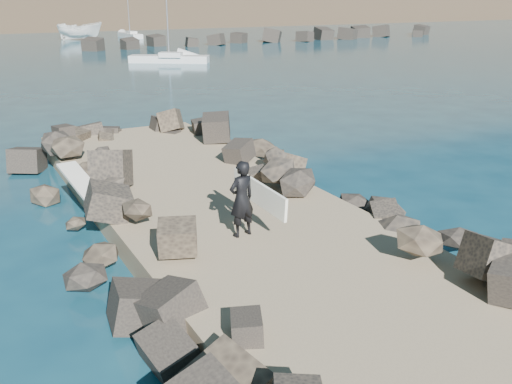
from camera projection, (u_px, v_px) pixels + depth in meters
ground at (237, 236)px, 14.58m from camera, size 800.00×800.00×0.00m
jetty at (277, 255)px, 12.82m from camera, size 6.00×26.00×0.60m
riprap_left at (145, 266)px, 11.86m from camera, size 2.60×22.00×1.00m
riprap_right at (365, 217)px, 14.48m from camera, size 2.60×22.00×1.00m
breakwater_secondary at (286, 37)px, 75.86m from camera, size 52.00×4.00×1.20m
surfboard_resting at (81, 185)px, 15.24m from camera, size 0.82×2.21×0.07m
boat_imported at (80, 31)px, 78.99m from camera, size 6.56×4.62×2.38m
surfer_with_board at (244, 198)px, 12.87m from camera, size 0.91×2.21×1.78m
sailboat_c at (169, 59)px, 52.11m from camera, size 6.90×5.28×8.68m
sailboat_f at (194, 25)px, 110.93m from camera, size 1.25×5.68×7.00m
sailboat_d at (130, 35)px, 83.03m from camera, size 1.85×6.71×8.05m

